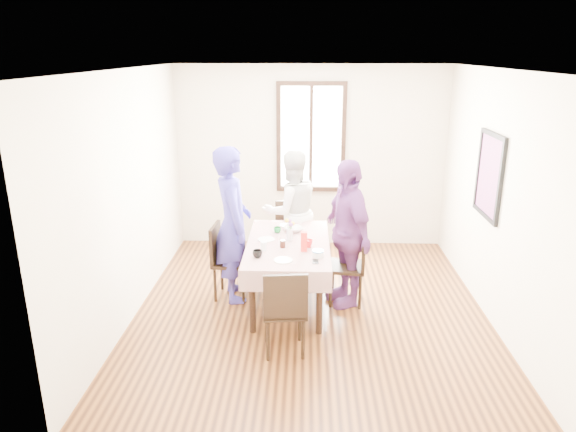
{
  "coord_description": "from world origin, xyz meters",
  "views": [
    {
      "loc": [
        -0.06,
        -5.45,
        2.89
      ],
      "look_at": [
        -0.26,
        0.14,
        1.1
      ],
      "focal_mm": 32.57,
      "sensor_mm": 36.0,
      "label": 1
    }
  ],
  "objects_px": {
    "chair_far": "(291,237)",
    "person_far": "(291,211)",
    "person_right": "(346,233)",
    "chair_right": "(347,266)",
    "dining_table": "(288,273)",
    "chair_left": "(232,262)",
    "person_left": "(232,224)",
    "chair_near": "(284,309)"
  },
  "relations": [
    {
      "from": "chair_right",
      "to": "chair_near",
      "type": "height_order",
      "value": "same"
    },
    {
      "from": "chair_left",
      "to": "chair_far",
      "type": "distance_m",
      "value": 1.14
    },
    {
      "from": "chair_right",
      "to": "person_right",
      "type": "bearing_deg",
      "value": 96.75
    },
    {
      "from": "person_left",
      "to": "person_right",
      "type": "height_order",
      "value": "person_left"
    },
    {
      "from": "dining_table",
      "to": "chair_left",
      "type": "bearing_deg",
      "value": 168.26
    },
    {
      "from": "dining_table",
      "to": "person_right",
      "type": "relative_size",
      "value": 0.88
    },
    {
      "from": "chair_near",
      "to": "person_right",
      "type": "distance_m",
      "value": 1.35
    },
    {
      "from": "chair_left",
      "to": "chair_right",
      "type": "bearing_deg",
      "value": 90.64
    },
    {
      "from": "chair_left",
      "to": "chair_right",
      "type": "xyz_separation_m",
      "value": [
        1.38,
        -0.1,
        0.0
      ]
    },
    {
      "from": "chair_right",
      "to": "person_left",
      "type": "bearing_deg",
      "value": 92.74
    },
    {
      "from": "chair_far",
      "to": "person_right",
      "type": "distance_m",
      "value": 1.27
    },
    {
      "from": "chair_right",
      "to": "chair_far",
      "type": "distance_m",
      "value": 1.21
    },
    {
      "from": "dining_table",
      "to": "chair_right",
      "type": "relative_size",
      "value": 1.68
    },
    {
      "from": "chair_far",
      "to": "chair_left",
      "type": "bearing_deg",
      "value": 48.83
    },
    {
      "from": "chair_near",
      "to": "person_left",
      "type": "relative_size",
      "value": 0.49
    },
    {
      "from": "chair_near",
      "to": "person_right",
      "type": "height_order",
      "value": "person_right"
    },
    {
      "from": "dining_table",
      "to": "person_right",
      "type": "distance_m",
      "value": 0.83
    },
    {
      "from": "chair_left",
      "to": "person_far",
      "type": "xyz_separation_m",
      "value": [
        0.69,
        0.89,
        0.37
      ]
    },
    {
      "from": "chair_left",
      "to": "chair_near",
      "type": "bearing_deg",
      "value": 34.61
    },
    {
      "from": "person_left",
      "to": "person_far",
      "type": "xyz_separation_m",
      "value": [
        0.67,
        0.89,
        -0.1
      ]
    },
    {
      "from": "chair_right",
      "to": "person_far",
      "type": "height_order",
      "value": "person_far"
    },
    {
      "from": "dining_table",
      "to": "person_right",
      "type": "xyz_separation_m",
      "value": [
        0.67,
        0.05,
        0.49
      ]
    },
    {
      "from": "chair_right",
      "to": "chair_near",
      "type": "xyz_separation_m",
      "value": [
        -0.69,
        -1.1,
        0.0
      ]
    },
    {
      "from": "chair_right",
      "to": "person_right",
      "type": "relative_size",
      "value": 0.52
    },
    {
      "from": "chair_far",
      "to": "person_far",
      "type": "bearing_deg",
      "value": 86.06
    },
    {
      "from": "chair_right",
      "to": "chair_left",
      "type": "bearing_deg",
      "value": 92.79
    },
    {
      "from": "dining_table",
      "to": "chair_near",
      "type": "bearing_deg",
      "value": -90.0
    },
    {
      "from": "chair_left",
      "to": "dining_table",
      "type": "bearing_deg",
      "value": 82.87
    },
    {
      "from": "dining_table",
      "to": "chair_left",
      "type": "relative_size",
      "value": 1.68
    },
    {
      "from": "chair_near",
      "to": "chair_right",
      "type": "bearing_deg",
      "value": 51.67
    },
    {
      "from": "chair_right",
      "to": "person_left",
      "type": "height_order",
      "value": "person_left"
    },
    {
      "from": "person_far",
      "to": "person_left",
      "type": "bearing_deg",
      "value": 30.35
    },
    {
      "from": "person_far",
      "to": "chair_left",
      "type": "bearing_deg",
      "value": 29.6
    },
    {
      "from": "person_right",
      "to": "chair_right",
      "type": "bearing_deg",
      "value": 69.63
    },
    {
      "from": "chair_near",
      "to": "person_left",
      "type": "bearing_deg",
      "value": 113.13
    },
    {
      "from": "chair_right",
      "to": "chair_far",
      "type": "height_order",
      "value": "same"
    },
    {
      "from": "dining_table",
      "to": "person_left",
      "type": "relative_size",
      "value": 0.82
    },
    {
      "from": "chair_left",
      "to": "chair_right",
      "type": "distance_m",
      "value": 1.38
    },
    {
      "from": "chair_left",
      "to": "person_left",
      "type": "distance_m",
      "value": 0.47
    },
    {
      "from": "chair_far",
      "to": "person_left",
      "type": "xyz_separation_m",
      "value": [
        -0.67,
        -0.91,
        0.47
      ]
    },
    {
      "from": "person_right",
      "to": "chair_left",
      "type": "bearing_deg",
      "value": -114.39
    },
    {
      "from": "person_right",
      "to": "chair_far",
      "type": "bearing_deg",
      "value": -166.58
    }
  ]
}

